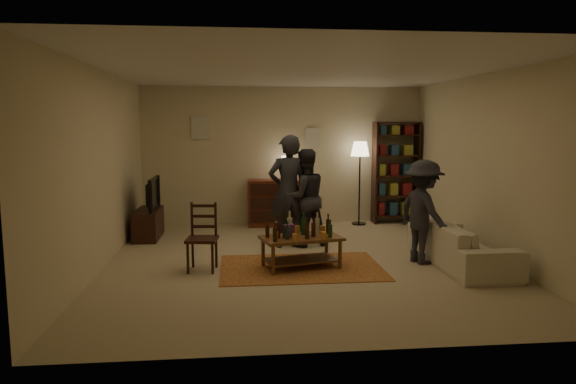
{
  "coord_description": "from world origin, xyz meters",
  "views": [
    {
      "loc": [
        -0.92,
        -7.15,
        1.94
      ],
      "look_at": [
        -0.18,
        0.1,
        1.0
      ],
      "focal_mm": 32.0,
      "sensor_mm": 36.0,
      "label": 1
    }
  ],
  "objects": [
    {
      "name": "rug",
      "position": [
        -0.05,
        -0.35,
        0.01
      ],
      "size": [
        2.2,
        1.5,
        0.01
      ],
      "primitive_type": "cube",
      "color": "maroon",
      "rests_on": "ground"
    },
    {
      "name": "room_shell",
      "position": [
        -0.65,
        2.98,
        1.81
      ],
      "size": [
        6.0,
        6.0,
        6.0
      ],
      "color": "beige",
      "rests_on": "ground"
    },
    {
      "name": "tv_stand",
      "position": [
        -2.44,
        1.8,
        0.38
      ],
      "size": [
        0.4,
        1.0,
        1.06
      ],
      "color": "black",
      "rests_on": "ground"
    },
    {
      "name": "person_right",
      "position": [
        0.17,
        0.96,
        0.79
      ],
      "size": [
        0.91,
        0.8,
        1.57
      ],
      "primitive_type": "imported",
      "rotation": [
        0.0,
        0.0,
        3.45
      ],
      "color": "#292830",
      "rests_on": "ground"
    },
    {
      "name": "dining_chair",
      "position": [
        -1.38,
        -0.29,
        0.48
      ],
      "size": [
        0.44,
        0.44,
        0.93
      ],
      "rotation": [
        0.0,
        0.0,
        -0.12
      ],
      "color": "black",
      "rests_on": "ground"
    },
    {
      "name": "sofa",
      "position": [
        2.2,
        -0.4,
        0.3
      ],
      "size": [
        0.81,
        2.08,
        0.61
      ],
      "primitive_type": "imported",
      "rotation": [
        0.0,
        0.0,
        1.57
      ],
      "color": "beige",
      "rests_on": "ground"
    },
    {
      "name": "dresser",
      "position": [
        -0.19,
        2.71,
        0.48
      ],
      "size": [
        1.0,
        0.5,
        1.36
      ],
      "color": "maroon",
      "rests_on": "ground"
    },
    {
      "name": "coffee_table",
      "position": [
        -0.06,
        -0.35,
        0.39
      ],
      "size": [
        1.18,
        0.82,
        0.78
      ],
      "rotation": [
        0.0,
        0.0,
        0.23
      ],
      "color": "brown",
      "rests_on": "ground"
    },
    {
      "name": "floor",
      "position": [
        0.0,
        0.0,
        0.0
      ],
      "size": [
        6.0,
        6.0,
        0.0
      ],
      "primitive_type": "plane",
      "color": "#C6B793",
      "rests_on": "ground"
    },
    {
      "name": "floor_lamp",
      "position": [
        1.48,
        2.65,
        1.38
      ],
      "size": [
        0.36,
        0.36,
        1.63
      ],
      "color": "black",
      "rests_on": "ground"
    },
    {
      "name": "bookshelf",
      "position": [
        2.25,
        2.78,
        1.03
      ],
      "size": [
        0.9,
        0.34,
        2.02
      ],
      "color": "black",
      "rests_on": "ground"
    },
    {
      "name": "person_by_sofa",
      "position": [
        1.7,
        -0.25,
        0.73
      ],
      "size": [
        0.81,
        1.07,
        1.47
      ],
      "primitive_type": "imported",
      "rotation": [
        0.0,
        0.0,
        1.88
      ],
      "color": "#292931",
      "rests_on": "ground"
    },
    {
      "name": "person_left",
      "position": [
        -0.1,
        0.93,
        0.9
      ],
      "size": [
        0.73,
        0.55,
        1.8
      ],
      "primitive_type": "imported",
      "rotation": [
        0.0,
        0.0,
        3.33
      ],
      "color": "#27282F",
      "rests_on": "ground"
    }
  ]
}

